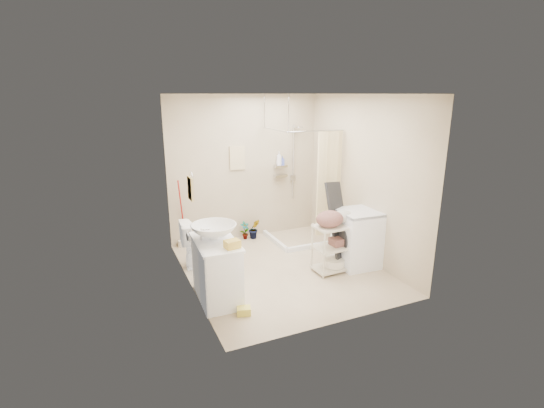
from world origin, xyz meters
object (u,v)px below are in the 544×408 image
Objects in this scene: toilet at (205,243)px; laundry_rack at (335,243)px; washing_machine at (358,238)px; vanity at (217,270)px.

laundry_rack is at bearing -113.88° from toilet.
toilet is 0.84× the size of washing_machine.
toilet is at bearing 85.81° from vanity.
washing_machine is (2.18, -0.93, 0.07)m from toilet.
washing_machine reaches higher than laundry_rack.
vanity is at bearing -173.19° from washing_machine.
washing_machine reaches higher than vanity.
laundry_rack is (1.86, 0.11, 0.03)m from vanity.
toilet is (0.12, 1.08, -0.03)m from vanity.
toilet is 1.99m from laundry_rack.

